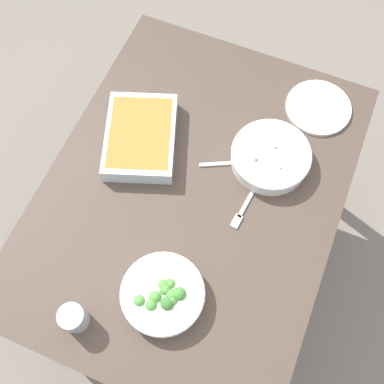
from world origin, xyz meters
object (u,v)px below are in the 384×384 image
(baking_dish, at_px, (141,137))
(fork_on_table, at_px, (244,207))
(stew_bowl, at_px, (271,157))
(broccoli_bowl, at_px, (163,295))
(spoon_by_stew, at_px, (235,163))
(side_plate, at_px, (318,108))
(drink_cup, at_px, (74,318))

(baking_dish, relative_size, fork_on_table, 2.01)
(stew_bowl, relative_size, broccoli_bowl, 1.07)
(spoon_by_stew, bearing_deg, side_plate, 148.32)
(baking_dish, distance_m, fork_on_table, 0.40)
(stew_bowl, relative_size, baking_dish, 0.71)
(side_plate, height_order, spoon_by_stew, side_plate)
(drink_cup, bearing_deg, stew_bowl, 153.92)
(baking_dish, distance_m, side_plate, 0.60)
(broccoli_bowl, bearing_deg, drink_cup, -52.01)
(baking_dish, xyz_separation_m, side_plate, (-0.35, 0.50, -0.03))
(drink_cup, distance_m, fork_on_table, 0.59)
(baking_dish, relative_size, side_plate, 1.62)
(broccoli_bowl, height_order, drink_cup, drink_cup)
(stew_bowl, bearing_deg, spoon_by_stew, -63.53)
(spoon_by_stew, height_order, fork_on_table, spoon_by_stew)
(drink_cup, xyz_separation_m, fork_on_table, (-0.50, 0.31, -0.04))
(side_plate, xyz_separation_m, fork_on_table, (0.44, -0.11, -0.00))
(baking_dish, relative_size, spoon_by_stew, 2.16)
(broccoli_bowl, xyz_separation_m, spoon_by_stew, (-0.48, 0.04, -0.03))
(side_plate, xyz_separation_m, spoon_by_stew, (0.30, -0.19, -0.00))
(broccoli_bowl, distance_m, baking_dish, 0.51)
(baking_dish, relative_size, drink_cup, 4.20)
(side_plate, bearing_deg, spoon_by_stew, -31.68)
(stew_bowl, height_order, baking_dish, baking_dish)
(baking_dish, distance_m, drink_cup, 0.59)
(stew_bowl, xyz_separation_m, drink_cup, (0.68, -0.33, 0.01))
(side_plate, distance_m, spoon_by_stew, 0.36)
(side_plate, bearing_deg, fork_on_table, -13.80)
(stew_bowl, relative_size, spoon_by_stew, 1.53)
(broccoli_bowl, bearing_deg, side_plate, 163.95)
(broccoli_bowl, relative_size, baking_dish, 0.66)
(broccoli_bowl, xyz_separation_m, drink_cup, (0.15, -0.20, 0.01))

